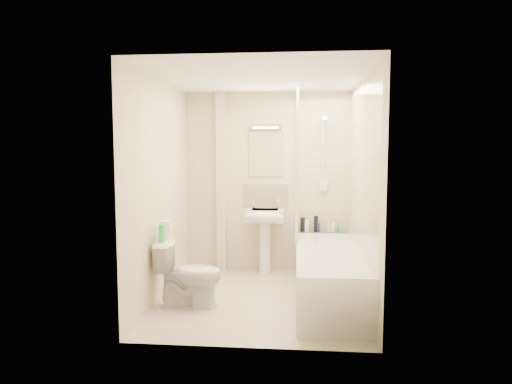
{
  "coord_description": "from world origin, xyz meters",
  "views": [
    {
      "loc": [
        0.4,
        -4.88,
        1.65
      ],
      "look_at": [
        -0.06,
        0.2,
        1.17
      ],
      "focal_mm": 32.0,
      "sensor_mm": 36.0,
      "label": 1
    }
  ],
  "objects": [
    {
      "name": "floor",
      "position": [
        0.0,
        0.0,
        0.0
      ],
      "size": [
        2.5,
        2.5,
        0.0
      ],
      "primitive_type": "plane",
      "color": "beige",
      "rests_on": "ground"
    },
    {
      "name": "mirror",
      "position": [
        -0.02,
        1.24,
        1.58
      ],
      "size": [
        0.46,
        0.01,
        0.6
      ],
      "primitive_type": "cube",
      "color": "white",
      "rests_on": "wall_back"
    },
    {
      "name": "bottle_white_b",
      "position": [
        0.88,
        1.16,
        0.62
      ],
      "size": [
        0.06,
        0.06,
        0.14
      ],
      "primitive_type": "cylinder",
      "color": "white",
      "rests_on": "bathtub"
    },
    {
      "name": "shower_screen",
      "position": [
        0.4,
        0.8,
        1.45
      ],
      "size": [
        0.04,
        0.92,
        1.8
      ],
      "color": "white",
      "rests_on": "bathtub"
    },
    {
      "name": "toilet_roll_lower",
      "position": [
        -0.99,
        -0.22,
        0.73
      ],
      "size": [
        0.1,
        0.1,
        0.09
      ],
      "primitive_type": "cylinder",
      "color": "white",
      "rests_on": "toilet"
    },
    {
      "name": "tile_back",
      "position": [
        0.75,
        1.24,
        1.42
      ],
      "size": [
        0.7,
        0.01,
        1.75
      ],
      "primitive_type": "cube",
      "color": "beige",
      "rests_on": "wall_back"
    },
    {
      "name": "pipe_boxing",
      "position": [
        -0.62,
        1.19,
        1.2
      ],
      "size": [
        0.12,
        0.12,
        2.4
      ],
      "primitive_type": "cube",
      "color": "beige",
      "rests_on": "ground"
    },
    {
      "name": "wall_left",
      "position": [
        -1.1,
        0.0,
        1.2
      ],
      "size": [
        0.02,
        2.5,
        2.4
      ],
      "primitive_type": "cube",
      "color": "beige",
      "rests_on": "ground"
    },
    {
      "name": "pedestal_sink",
      "position": [
        -0.02,
        1.01,
        0.69
      ],
      "size": [
        0.51,
        0.47,
        0.98
      ],
      "color": "white",
      "rests_on": "ground"
    },
    {
      "name": "strip_light",
      "position": [
        -0.02,
        1.22,
        1.95
      ],
      "size": [
        0.42,
        0.07,
        0.07
      ],
      "primitive_type": "cube",
      "color": "silver",
      "rests_on": "wall_back"
    },
    {
      "name": "wall_right",
      "position": [
        1.1,
        0.0,
        1.2
      ],
      "size": [
        0.02,
        2.5,
        2.4
      ],
      "primitive_type": "cube",
      "color": "beige",
      "rests_on": "ground"
    },
    {
      "name": "toilet",
      "position": [
        -0.72,
        -0.29,
        0.34
      ],
      "size": [
        0.39,
        0.68,
        0.69
      ],
      "primitive_type": "imported",
      "rotation": [
        0.0,
        0.0,
        1.57
      ],
      "color": "white",
      "rests_on": "ground"
    },
    {
      "name": "tile_right",
      "position": [
        1.09,
        0.01,
        1.42
      ],
      "size": [
        0.01,
        2.1,
        1.75
      ],
      "primitive_type": "cube",
      "color": "beige",
      "rests_on": "wall_right"
    },
    {
      "name": "bottle_white_a",
      "position": [
        0.53,
        1.16,
        0.63
      ],
      "size": [
        0.06,
        0.06,
        0.17
      ],
      "primitive_type": "cylinder",
      "color": "white",
      "rests_on": "bathtub"
    },
    {
      "name": "bathtub",
      "position": [
        0.75,
        0.01,
        0.29
      ],
      "size": [
        0.7,
        2.1,
        0.55
      ],
      "color": "white",
      "rests_on": "ground"
    },
    {
      "name": "bottle_cream",
      "position": [
        0.82,
        1.16,
        0.63
      ],
      "size": [
        0.05,
        0.05,
        0.17
      ],
      "primitive_type": "cylinder",
      "color": "beige",
      "rests_on": "bathtub"
    },
    {
      "name": "splashback",
      "position": [
        -0.02,
        1.24,
        1.03
      ],
      "size": [
        0.6,
        0.02,
        0.3
      ],
      "primitive_type": "cube",
      "color": "beige",
      "rests_on": "wall_back"
    },
    {
      "name": "ceiling",
      "position": [
        0.0,
        0.0,
        2.4
      ],
      "size": [
        2.2,
        2.5,
        0.02
      ],
      "primitive_type": "cube",
      "color": "white",
      "rests_on": "wall_back"
    },
    {
      "name": "bottle_blue",
      "position": [
        0.68,
        1.16,
        0.61
      ],
      "size": [
        0.05,
        0.05,
        0.11
      ],
      "primitive_type": "cylinder",
      "color": "navy",
      "rests_on": "bathtub"
    },
    {
      "name": "bottle_green",
      "position": [
        0.92,
        1.16,
        0.6
      ],
      "size": [
        0.06,
        0.06,
        0.1
      ],
      "primitive_type": "cylinder",
      "color": "green",
      "rests_on": "bathtub"
    },
    {
      "name": "bottle_black_b",
      "position": [
        0.65,
        1.16,
        0.66
      ],
      "size": [
        0.06,
        0.06,
        0.21
      ],
      "primitive_type": "cylinder",
      "color": "black",
      "rests_on": "bathtub"
    },
    {
      "name": "green_bottle",
      "position": [
        -0.98,
        -0.37,
        0.78
      ],
      "size": [
        0.06,
        0.06,
        0.19
      ],
      "primitive_type": "cylinder",
      "color": "green",
      "rests_on": "toilet"
    },
    {
      "name": "bottle_black_a",
      "position": [
        0.48,
        1.16,
        0.65
      ],
      "size": [
        0.06,
        0.06,
        0.19
      ],
      "primitive_type": "cylinder",
      "color": "black",
      "rests_on": "bathtub"
    },
    {
      "name": "wall_back",
      "position": [
        0.0,
        1.25,
        1.2
      ],
      "size": [
        2.2,
        0.02,
        2.4
      ],
      "primitive_type": "cube",
      "color": "beige",
      "rests_on": "ground"
    },
    {
      "name": "shower_fixture",
      "position": [
        0.75,
        1.19,
        1.55
      ],
      "size": [
        0.1,
        0.16,
        0.99
      ],
      "color": "white",
      "rests_on": "wall_back"
    },
    {
      "name": "toilet_roll_upper",
      "position": [
        -0.97,
        -0.21,
        0.84
      ],
      "size": [
        0.12,
        0.12,
        0.11
      ],
      "primitive_type": "cylinder",
      "color": "white",
      "rests_on": "toilet_roll_lower"
    }
  ]
}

